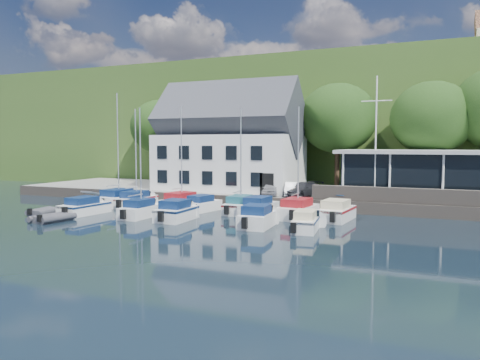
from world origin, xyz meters
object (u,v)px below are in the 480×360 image
at_px(club_pavilion, 418,174).
at_px(boat_r2_2, 176,210).
at_px(harbor_building, 230,147).
at_px(dinghy_1, 52,217).
at_px(boat_r1_0, 118,153).
at_px(boat_r2_0, 85,205).
at_px(boat_r1_3, 202,203).
at_px(boat_r1_5, 259,206).
at_px(car_white, 293,189).
at_px(boat_r1_1, 136,158).
at_px(boat_r1_7, 336,210).
at_px(boat_r2_1, 140,160).
at_px(flagpole, 376,138).
at_px(boat_r2_3, 258,216).
at_px(dinghy_0, 45,211).
at_px(boat_r2_4, 306,220).
at_px(car_dgrey, 303,189).
at_px(car_blue, 345,191).
at_px(boat_r1_6, 298,156).
at_px(boat_r1_2, 181,156).
at_px(car_silver, 270,189).
at_px(boat_r1_4, 241,158).

xyz_separation_m(club_pavilion, boat_r2_2, (-15.97, -13.42, -2.27)).
xyz_separation_m(harbor_building, dinghy_1, (-6.02, -17.88, -5.00)).
distance_m(boat_r1_0, boat_r2_0, 6.75).
height_order(boat_r1_3, boat_r1_5, boat_r1_5).
height_order(car_white, boat_r1_1, boat_r1_1).
distance_m(boat_r1_3, boat_r1_7, 11.28).
xyz_separation_m(boat_r2_1, dinghy_1, (-4.79, -4.17, -4.05)).
height_order(boat_r1_3, boat_r1_7, boat_r1_7).
height_order(flagpole, boat_r1_0, flagpole).
bearing_deg(boat_r1_7, boat_r2_3, -126.96).
xyz_separation_m(boat_r2_0, dinghy_0, (-2.84, -1.38, -0.39)).
bearing_deg(boat_r1_0, boat_r2_4, -11.53).
bearing_deg(car_dgrey, boat_r2_1, -115.87).
bearing_deg(boat_r2_3, car_blue, 66.33).
height_order(car_dgrey, boat_r1_6, boat_r1_6).
bearing_deg(car_blue, boat_r1_1, -165.23).
bearing_deg(boat_r2_0, car_blue, 34.21).
bearing_deg(dinghy_0, boat_r2_3, -1.15).
bearing_deg(boat_r2_1, boat_r1_7, 17.45).
relative_size(boat_r1_2, boat_r2_4, 1.75).
height_order(car_blue, boat_r2_4, car_blue).
relative_size(harbor_building, boat_r1_6, 1.54).
distance_m(club_pavilion, boat_r1_2, 20.36).
height_order(boat_r1_7, boat_r2_3, boat_r1_7).
bearing_deg(boat_r2_3, car_dgrey, 84.52).
distance_m(boat_r1_1, boat_r1_6, 15.16).
xyz_separation_m(boat_r1_3, boat_r2_2, (0.48, -4.88, 0.09)).
distance_m(boat_r2_2, dinghy_1, 8.98).
distance_m(boat_r1_2, boat_r2_3, 11.28).
bearing_deg(boat_r1_0, car_blue, 19.93).
distance_m(boat_r1_0, boat_r1_6, 16.97).
distance_m(car_dgrey, boat_r2_2, 12.17).
height_order(car_silver, dinghy_0, car_silver).
height_order(car_silver, boat_r1_3, car_silver).
xyz_separation_m(club_pavilion, boat_r1_3, (-16.44, -8.54, -2.36)).
xyz_separation_m(boat_r1_5, boat_r2_4, (5.23, -5.14, -0.07)).
bearing_deg(flagpole, boat_r2_3, -120.81).
xyz_separation_m(boat_r2_0, boat_r2_3, (14.73, 0.18, 0.05)).
distance_m(car_white, boat_r2_1, 13.72).
distance_m(car_dgrey, boat_r1_6, 6.46).
height_order(club_pavilion, boat_r1_7, club_pavilion).
height_order(club_pavilion, car_blue, club_pavilion).
height_order(car_white, boat_r2_3, car_white).
xyz_separation_m(boat_r2_1, dinghy_0, (-7.85, -1.94, -4.06)).
distance_m(club_pavilion, car_blue, 6.51).
bearing_deg(dinghy_1, harbor_building, 79.79).
xyz_separation_m(boat_r1_5, boat_r2_1, (-7.87, -4.71, 3.65)).
height_order(boat_r1_1, boat_r1_2, boat_r1_2).
bearing_deg(car_white, boat_r1_4, -135.75).
relative_size(boat_r1_2, boat_r2_1, 1.04).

